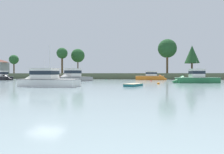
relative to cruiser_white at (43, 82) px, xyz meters
The scene contains 17 objects.
ground_plane 15.54m from the cruiser_white, 59.64° to the right, with size 513.34×513.34×0.00m, color gray.
far_shore_bank 65.08m from the cruiser_white, 83.07° to the left, with size 231.00×42.11×2.16m, color #4C563D.
cruiser_white is the anchor object (origin of this frame).
cruiser_black 40.56m from the cruiser_white, 136.73° to the left, with size 10.91×5.70×5.21m.
cruiser_orange 40.69m from the cruiser_white, 66.09° to the left, with size 9.85×3.44×5.00m.
dinghy_teal 13.48m from the cruiser_white, 14.36° to the left, with size 2.96×4.24×0.55m.
cruiser_grey 20.59m from the cruiser_white, 100.20° to the left, with size 7.95×11.12×5.99m.
cruiser_green 29.43m from the cruiser_white, 34.50° to the left, with size 9.86×4.54×5.66m.
sailboat_maroon 40.94m from the cruiser_white, 115.09° to the left, with size 9.91×4.94×12.62m.
mooring_buoy_orange 20.19m from the cruiser_white, 32.20° to the left, with size 0.49×0.49×0.54m.
mooring_buoy_red 30.68m from the cruiser_white, 58.80° to the left, with size 0.35×0.35×0.40m.
mooring_buoy_green 36.36m from the cruiser_white, 87.19° to the left, with size 0.34×0.34×0.39m.
shore_tree_far_left 57.64m from the cruiser_white, 66.97° to the left, with size 7.06×7.06×12.97m.
shore_tree_inland_c 58.87m from the cruiser_white, 111.51° to the left, with size 4.68×4.68×10.97m.
shore_tree_left_mid 62.68m from the cruiser_white, 105.25° to the left, with size 6.09×6.09×11.09m.
shore_tree_far_right 66.37m from the cruiser_white, 129.57° to the left, with size 3.96×3.96×7.96m.
shore_tree_inland_b 57.19m from the cruiser_white, 57.72° to the left, with size 5.09×5.09×9.77m.
Camera 1 is at (7.52, -13.98, 1.83)m, focal length 32.47 mm.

